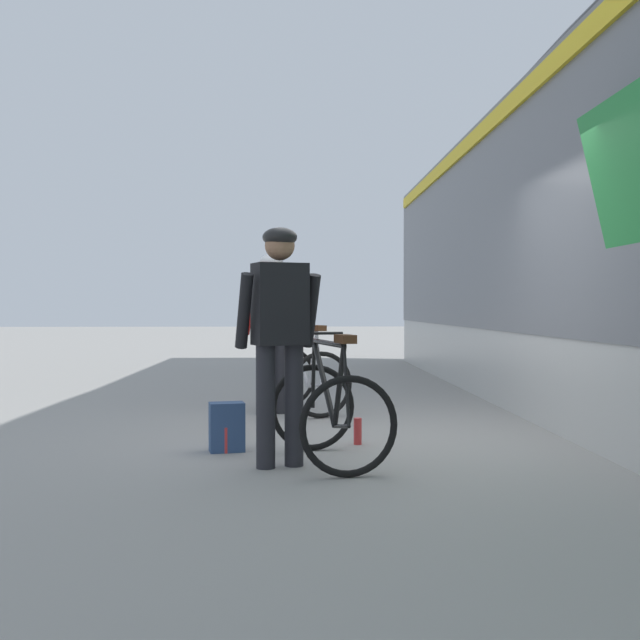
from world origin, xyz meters
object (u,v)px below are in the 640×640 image
bicycle_near_black (330,410)px  bicycle_far_silver (304,376)px  cyclist_near_in_dark (280,324)px  backpack_on_platform (227,427)px  water_bottle_near_the_bikes (358,431)px  water_bottle_by_the_backpack (226,440)px  cyclist_far_in_red (271,318)px

bicycle_near_black → bicycle_far_silver: bearing=93.2°
cyclist_near_in_dark → backpack_on_platform: cyclist_near_in_dark is taller
water_bottle_near_the_bikes → water_bottle_by_the_backpack: (-1.10, -0.34, -0.01)m
bicycle_near_black → water_bottle_by_the_backpack: 0.98m
bicycle_far_silver → water_bottle_near_the_bikes: bicycle_far_silver is taller
cyclist_near_in_dark → bicycle_near_black: bearing=17.9°
water_bottle_near_the_bikes → water_bottle_by_the_backpack: 1.15m
backpack_on_platform → water_bottle_near_the_bikes: size_ratio=1.76×
backpack_on_platform → bicycle_near_black: bearing=-43.3°
cyclist_near_in_dark → bicycle_far_silver: size_ratio=1.41×
cyclist_near_in_dark → backpack_on_platform: 1.14m
cyclist_far_in_red → bicycle_near_black: 2.80m
bicycle_far_silver → water_bottle_near_the_bikes: 2.08m
cyclist_far_in_red → bicycle_far_silver: (0.36, 0.12, -0.65)m
cyclist_near_in_dark → bicycle_near_black: 0.76m
backpack_on_platform → water_bottle_by_the_backpack: bearing=-106.5°
backpack_on_platform → water_bottle_by_the_backpack: (-0.00, -0.06, -0.10)m
cyclist_far_in_red → bicycle_far_silver: bearing=18.3°
water_bottle_by_the_backpack → backpack_on_platform: bearing=85.4°
cyclist_near_in_dark → backpack_on_platform: size_ratio=4.40×
cyclist_near_in_dark → cyclist_far_in_red: (-0.14, 2.79, 0.00)m
cyclist_far_in_red → water_bottle_near_the_bikes: (0.79, -1.90, -0.94)m
cyclist_near_in_dark → bicycle_far_silver: (0.21, 2.91, -0.65)m
backpack_on_platform → water_bottle_by_the_backpack: backpack_on_platform is taller
cyclist_near_in_dark → cyclist_far_in_red: bearing=92.9°
water_bottle_by_the_backpack → cyclist_near_in_dark: bearing=-51.1°
bicycle_near_black → backpack_on_platform: bicycle_near_black is taller
cyclist_near_in_dark → water_bottle_near_the_bikes: (0.65, 0.90, -0.94)m
cyclist_far_in_red → backpack_on_platform: (-0.30, -2.18, -0.85)m
cyclist_far_in_red → backpack_on_platform: bearing=-97.9°
water_bottle_near_the_bikes → bicycle_far_silver: bearing=102.2°
bicycle_near_black → water_bottle_by_the_backpack: size_ratio=5.76×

